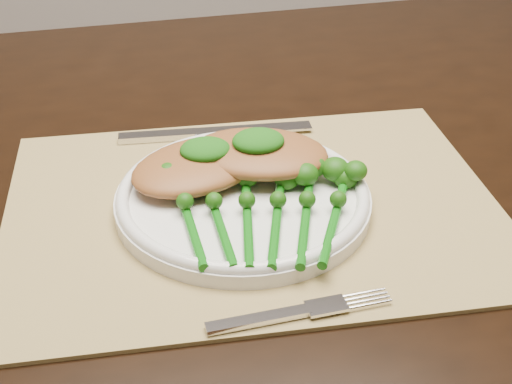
{
  "coord_description": "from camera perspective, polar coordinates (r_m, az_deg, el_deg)",
  "views": [
    {
      "loc": [
        -0.24,
        -0.77,
        1.15
      ],
      "look_at": [
        -0.16,
        -0.21,
        0.78
      ],
      "focal_mm": 50.0,
      "sensor_mm": 36.0,
      "label": 1
    }
  ],
  "objects": [
    {
      "name": "dining_table",
      "position": [
        1.05,
        -0.31,
        -14.62
      ],
      "size": [
        1.68,
        1.05,
        0.75
      ],
      "rotation": [
        0.0,
        0.0,
        0.1
      ],
      "color": "black",
      "rests_on": "ground"
    },
    {
      "name": "placemat",
      "position": [
        0.71,
        -0.25,
        -1.21
      ],
      "size": [
        0.49,
        0.37,
        0.0
      ],
      "primitive_type": "cube",
      "rotation": [
        0.0,
        0.0,
        0.02
      ],
      "color": "#9D854F",
      "rests_on": "dining_table"
    },
    {
      "name": "dinner_plate",
      "position": [
        0.7,
        -1.05,
        -0.41
      ],
      "size": [
        0.25,
        0.25,
        0.02
      ],
      "color": "white",
      "rests_on": "placemat"
    },
    {
      "name": "knife",
      "position": [
        0.83,
        -4.73,
        4.71
      ],
      "size": [
        0.22,
        0.02,
        0.01
      ],
      "rotation": [
        0.0,
        0.0,
        -0.0
      ],
      "color": "silver",
      "rests_on": "placemat"
    },
    {
      "name": "fork",
      "position": [
        0.58,
        4.48,
        -9.34
      ],
      "size": [
        0.16,
        0.03,
        0.0
      ],
      "rotation": [
        0.0,
        0.0,
        0.12
      ],
      "color": "silver",
      "rests_on": "placemat"
    },
    {
      "name": "chicken_fillet_left",
      "position": [
        0.72,
        -4.64,
        2.13
      ],
      "size": [
        0.17,
        0.15,
        0.03
      ],
      "primitive_type": "ellipsoid",
      "rotation": [
        0.0,
        0.0,
        0.49
      ],
      "color": "brown",
      "rests_on": "dinner_plate"
    },
    {
      "name": "chicken_fillet_right",
      "position": [
        0.72,
        0.2,
        3.13
      ],
      "size": [
        0.16,
        0.13,
        0.03
      ],
      "primitive_type": "ellipsoid",
      "rotation": [
        0.0,
        0.0,
        -0.25
      ],
      "color": "brown",
      "rests_on": "dinner_plate"
    },
    {
      "name": "pesto_dollop_left",
      "position": [
        0.71,
        -4.08,
        3.4
      ],
      "size": [
        0.05,
        0.04,
        0.02
      ],
      "primitive_type": "ellipsoid",
      "color": "#0D4309",
      "rests_on": "chicken_fillet_left"
    },
    {
      "name": "pesto_dollop_right",
      "position": [
        0.71,
        0.18,
        4.11
      ],
      "size": [
        0.05,
        0.04,
        0.02
      ],
      "primitive_type": "ellipsoid",
      "color": "#0D4309",
      "rests_on": "chicken_fillet_right"
    },
    {
      "name": "broccolini_bundle",
      "position": [
        0.65,
        0.48,
        -2.32
      ],
      "size": [
        0.17,
        0.19,
        0.04
      ],
      "rotation": [
        0.0,
        0.0,
        -0.12
      ],
      "color": "#0B580B",
      "rests_on": "dinner_plate"
    }
  ]
}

